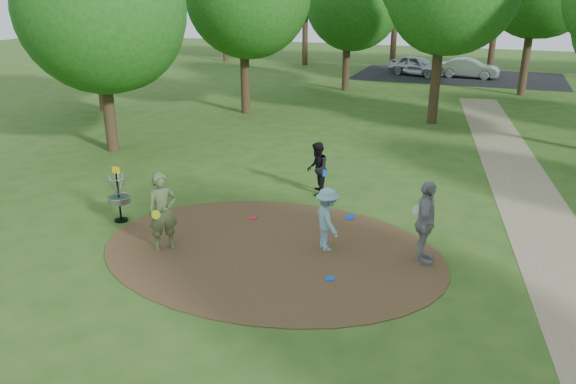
% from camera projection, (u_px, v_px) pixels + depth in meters
% --- Properties ---
extents(ground, '(100.00, 100.00, 0.00)m').
position_uv_depth(ground, '(271.00, 251.00, 13.51)').
color(ground, '#2D5119').
rests_on(ground, ground).
extents(dirt_clearing, '(8.40, 8.40, 0.02)m').
position_uv_depth(dirt_clearing, '(271.00, 251.00, 13.50)').
color(dirt_clearing, '#47301C').
rests_on(dirt_clearing, ground).
extents(footpath, '(7.55, 39.89, 0.01)m').
position_uv_depth(footpath, '(560.00, 258.00, 13.14)').
color(footpath, '#8C7A5B').
rests_on(footpath, ground).
extents(parking_lot, '(14.00, 8.00, 0.01)m').
position_uv_depth(parking_lot, '(458.00, 76.00, 39.23)').
color(parking_lot, black).
rests_on(parking_lot, ground).
extents(player_observer_with_disc, '(0.83, 0.81, 1.92)m').
position_uv_depth(player_observer_with_disc, '(163.00, 212.00, 13.32)').
color(player_observer_with_disc, '#546239').
rests_on(player_observer_with_disc, ground).
extents(player_throwing_with_disc, '(1.21, 1.15, 1.56)m').
position_uv_depth(player_throwing_with_disc, '(327.00, 219.00, 13.33)').
color(player_throwing_with_disc, '#7EB0BC').
rests_on(player_throwing_with_disc, ground).
extents(player_walking_with_disc, '(0.79, 0.91, 1.62)m').
position_uv_depth(player_walking_with_disc, '(317.00, 169.00, 16.93)').
color(player_walking_with_disc, black).
rests_on(player_walking_with_disc, ground).
extents(player_waiting_with_disc, '(0.62, 1.20, 1.98)m').
position_uv_depth(player_waiting_with_disc, '(425.00, 223.00, 12.63)').
color(player_waiting_with_disc, gray).
rests_on(player_waiting_with_disc, ground).
extents(disc_ground_blue, '(0.22, 0.22, 0.02)m').
position_uv_depth(disc_ground_blue, '(330.00, 278.00, 12.19)').
color(disc_ground_blue, blue).
rests_on(disc_ground_blue, dirt_clearing).
extents(disc_ground_red, '(0.22, 0.22, 0.02)m').
position_uv_depth(disc_ground_red, '(253.00, 218.00, 15.33)').
color(disc_ground_red, '#C5133D').
rests_on(disc_ground_red, dirt_clearing).
extents(car_left, '(4.32, 3.00, 1.37)m').
position_uv_depth(car_left, '(417.00, 66.00, 39.46)').
color(car_left, '#AFB2B7').
rests_on(car_left, ground).
extents(car_right, '(4.04, 1.72, 1.30)m').
position_uv_depth(car_right, '(469.00, 68.00, 38.42)').
color(car_right, '#ADB1B5').
rests_on(car_right, ground).
extents(disc_golf_basket, '(0.63, 0.63, 1.54)m').
position_uv_depth(disc_golf_basket, '(118.00, 191.00, 14.94)').
color(disc_golf_basket, black).
rests_on(disc_golf_basket, ground).
extents(tree_ring, '(37.38, 45.70, 9.08)m').
position_uv_depth(tree_ring, '(407.00, 10.00, 18.99)').
color(tree_ring, '#332316').
rests_on(tree_ring, ground).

